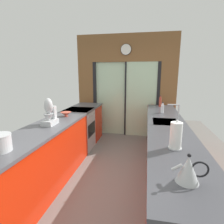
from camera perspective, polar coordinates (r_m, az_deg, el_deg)
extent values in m
cube|color=slate|center=(3.56, 0.39, -16.65)|extent=(5.04, 7.60, 0.02)
cube|color=brown|center=(4.95, 4.53, 19.59)|extent=(2.64, 0.08, 0.70)
cube|color=#B2D1AD|center=(5.04, -0.46, 4.09)|extent=(0.80, 0.02, 2.00)
cube|color=#B2D1AD|center=(4.90, 9.13, 3.71)|extent=(0.80, 0.02, 2.00)
cube|color=black|center=(5.13, -5.34, 4.17)|extent=(0.08, 0.10, 2.00)
cube|color=black|center=(4.93, 14.27, 3.53)|extent=(0.08, 0.10, 2.00)
cube|color=black|center=(4.95, 4.27, 3.91)|extent=(0.04, 0.10, 2.00)
cube|color=brown|center=(5.20, -7.99, 4.22)|extent=(0.42, 0.08, 2.00)
cube|color=brown|center=(4.95, 17.16, 3.40)|extent=(0.42, 0.08, 2.00)
cylinder|color=white|center=(4.88, 4.44, 19.10)|extent=(0.26, 0.03, 0.26)
torus|color=black|center=(4.88, 4.44, 19.10)|extent=(0.28, 0.02, 0.28)
cube|color=red|center=(2.90, -21.92, -14.69)|extent=(0.58, 2.55, 0.88)
cube|color=red|center=(4.76, -7.56, -3.38)|extent=(0.58, 0.65, 0.88)
cube|color=#4C4C51|center=(3.24, -16.63, -2.77)|extent=(0.62, 3.80, 0.04)
cube|color=red|center=(3.06, 16.71, -12.82)|extent=(0.58, 3.80, 0.88)
cube|color=#3D3D42|center=(2.90, 17.26, -4.54)|extent=(0.62, 3.80, 0.04)
cube|color=#B7BABC|center=(3.14, 16.43, -3.33)|extent=(0.40, 0.48, 0.05)
cylinder|color=#B7BABC|center=(3.13, 20.27, -0.39)|extent=(0.02, 0.02, 0.30)
cylinder|color=#B7BABC|center=(3.09, 18.81, 2.19)|extent=(0.18, 0.02, 0.02)
cube|color=#B7BABC|center=(4.20, -10.27, -5.60)|extent=(0.58, 0.60, 0.88)
cube|color=black|center=(4.09, -6.42, -5.37)|extent=(0.01, 0.48, 0.28)
cube|color=black|center=(4.08, -10.51, 0.62)|extent=(0.58, 0.60, 0.03)
cylinder|color=#B7BABC|center=(3.84, -7.26, -1.60)|extent=(0.02, 0.04, 0.04)
cylinder|color=#B7BABC|center=(4.01, -6.46, -1.00)|extent=(0.02, 0.04, 0.04)
cylinder|color=#B7BABC|center=(4.18, -5.72, -0.45)|extent=(0.02, 0.04, 0.04)
cylinder|color=#BC4C38|center=(3.47, -14.29, -1.29)|extent=(0.09, 0.09, 0.01)
cone|color=#BC4C38|center=(3.46, -14.33, -0.63)|extent=(0.20, 0.20, 0.07)
cube|color=#B7BABC|center=(2.97, -18.99, -3.10)|extent=(0.17, 0.26, 0.08)
cube|color=#B7BABC|center=(3.02, -18.24, -0.05)|extent=(0.10, 0.08, 0.20)
ellipsoid|color=#B7BABC|center=(2.91, -19.44, 1.81)|extent=(0.13, 0.12, 0.24)
cone|color=#B7BABC|center=(2.92, -19.39, -1.73)|extent=(0.15, 0.15, 0.13)
cone|color=#B7BABC|center=(1.49, 22.87, -16.41)|extent=(0.17, 0.17, 0.20)
sphere|color=black|center=(1.44, 23.24, -12.49)|extent=(0.03, 0.03, 0.03)
cylinder|color=#B7BABC|center=(1.47, 19.85, -16.11)|extent=(0.08, 0.02, 0.07)
torus|color=black|center=(1.50, 26.04, -15.99)|extent=(0.13, 0.01, 0.13)
cylinder|color=silver|center=(3.78, 15.62, 1.00)|extent=(0.06, 0.06, 0.17)
cylinder|color=silver|center=(3.77, 15.71, 2.55)|extent=(0.03, 0.03, 0.04)
cylinder|color=black|center=(3.76, 15.73, 2.93)|extent=(0.03, 0.03, 0.01)
cylinder|color=#B23D2D|center=(4.44, 15.00, 2.98)|extent=(0.06, 0.06, 0.22)
cylinder|color=#B23D2D|center=(4.42, 15.09, 4.66)|extent=(0.03, 0.03, 0.04)
cylinder|color=black|center=(4.42, 15.11, 4.98)|extent=(0.03, 0.03, 0.01)
cylinder|color=#B7BABC|center=(2.07, 19.25, -10.67)|extent=(0.14, 0.14, 0.01)
cylinder|color=white|center=(2.02, 19.54, -6.90)|extent=(0.12, 0.12, 0.28)
sphere|color=#B7BABC|center=(1.98, 19.85, -2.71)|extent=(0.03, 0.03, 0.03)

